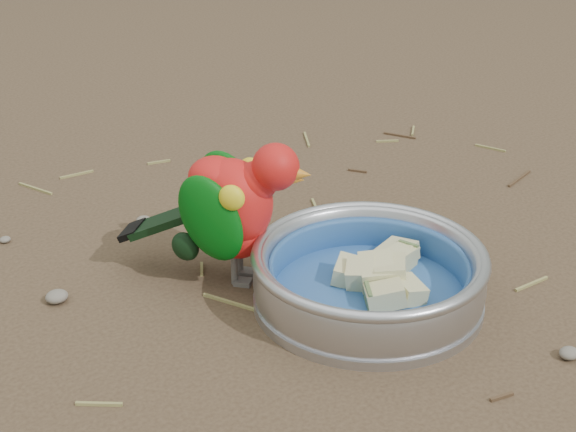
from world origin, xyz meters
TOP-DOWN VIEW (x-y plane):
  - ground at (0.00, 0.00)m, footprint 60.00×60.00m
  - food_bowl at (-0.01, -0.05)m, footprint 0.24×0.24m
  - bowl_wall at (-0.01, -0.05)m, footprint 0.24×0.24m
  - fruit_wedges at (-0.01, -0.05)m, footprint 0.14×0.14m
  - lory_parrot at (-0.09, 0.08)m, footprint 0.19×0.20m
  - ground_debris at (-0.05, 0.08)m, footprint 0.90×0.80m

SIDE VIEW (x-z plane):
  - ground at x=0.00m, z-range 0.00..0.00m
  - ground_debris at x=-0.05m, z-range 0.00..0.01m
  - food_bowl at x=-0.01m, z-range 0.00..0.02m
  - fruit_wedges at x=-0.01m, z-range 0.02..0.05m
  - bowl_wall at x=-0.01m, z-range 0.02..0.06m
  - lory_parrot at x=-0.09m, z-range 0.00..0.15m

